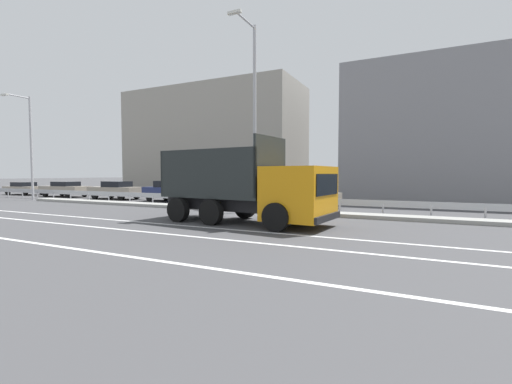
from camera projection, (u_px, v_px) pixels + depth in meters
The scene contains 18 objects.
ground_plane at pixel (245, 215), 17.11m from camera, with size 320.00×320.00×0.00m, color #424244.
lane_strip_0 at pixel (221, 229), 12.88m from camera, with size 67.54×0.16×0.01m, color silver.
lane_strip_1 at pixel (192, 236), 11.27m from camera, with size 67.54×0.16×0.01m, color silver.
lane_strip_2 at pixel (122, 255), 8.64m from camera, with size 67.54×0.16×0.01m, color silver.
median_island at pixel (258, 210), 18.54m from camera, with size 37.15×1.10×0.18m, color gray.
median_guardrail at pixel (266, 200), 19.37m from camera, with size 67.54×0.09×0.78m.
dump_truck at pixel (262, 194), 13.94m from camera, with size 7.65×3.37×3.56m.
median_road_sign at pixel (216, 189), 19.65m from camera, with size 0.74×0.16×2.25m.
street_lamp_0 at pixel (29, 143), 26.75m from camera, with size 0.70×1.98×8.12m.
street_lamp_1 at pixel (253, 110), 18.13m from camera, with size 0.70×2.35×9.91m.
parked_car_0 at pixel (25, 188), 33.94m from camera, with size 4.56×1.85×1.26m.
parked_car_1 at pixel (65, 189), 30.99m from camera, with size 4.92×1.91×1.38m.
parked_car_2 at pixel (116, 190), 28.03m from camera, with size 4.61×2.05×1.47m.
parked_car_3 at pixel (171, 191), 25.64m from camera, with size 4.50×2.14×1.55m.
parked_car_4 at pixel (225, 194), 23.27m from camera, with size 4.39×1.97×1.33m.
parked_car_5 at pixel (303, 196), 20.78m from camera, with size 4.31×2.15×1.33m.
background_building_0 at pixel (214, 142), 39.14m from camera, with size 20.04×8.25×11.54m, color gray.
background_building_1 at pixel (452, 137), 28.08m from camera, with size 15.60×13.72×10.21m, color gray.
Camera 1 is at (7.95, -15.06, 2.06)m, focal length 24.00 mm.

